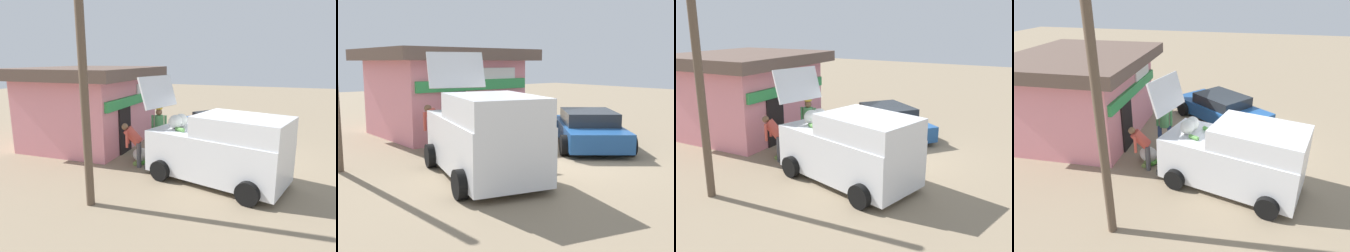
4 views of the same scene
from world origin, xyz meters
TOP-DOWN VIEW (x-y plane):
  - ground_plane at (0.00, 0.00)m, footprint 60.00×60.00m
  - storefront_bar at (-0.30, 5.85)m, footprint 5.79×4.96m
  - delivery_van at (-2.62, -0.05)m, footprint 2.91×4.54m
  - parked_sedan at (2.17, 0.88)m, footprint 4.06×4.44m
  - vendor_standing at (-0.90, 2.55)m, footprint 0.41×0.56m
  - customer_bending at (-2.32, 2.88)m, footprint 0.64×0.72m
  - unloaded_banana_pile at (-1.85, 2.83)m, footprint 0.96×0.91m
  - paint_bucket at (1.73, 3.28)m, footprint 0.28×0.28m
  - utility_pole at (-5.16, 2.63)m, footprint 0.20×0.20m

SIDE VIEW (x-z plane):
  - ground_plane at x=0.00m, z-range 0.00..0.00m
  - paint_bucket at x=1.73m, z-range 0.00..0.32m
  - unloaded_banana_pile at x=-1.85m, z-range -0.02..0.45m
  - parked_sedan at x=2.17m, z-range -0.02..1.12m
  - customer_bending at x=-2.32m, z-range 0.15..1.60m
  - delivery_van at x=-2.62m, z-range -0.49..2.48m
  - vendor_standing at x=-0.90m, z-range 0.14..1.91m
  - storefront_bar at x=-0.30m, z-range 0.08..3.24m
  - utility_pole at x=-5.16m, z-range 0.00..5.18m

